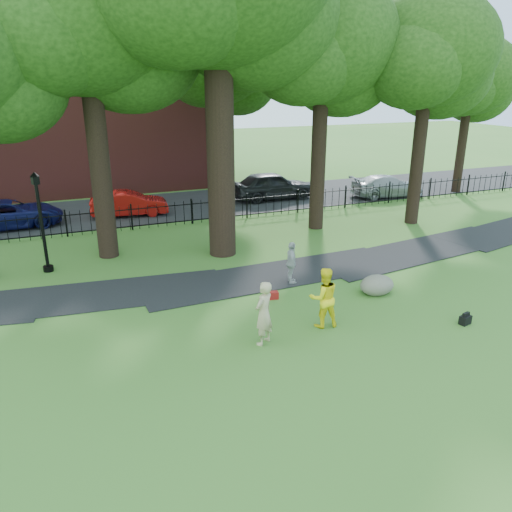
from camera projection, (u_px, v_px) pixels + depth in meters
name	position (u px, v px, depth m)	size (l,w,h in m)	color
ground	(296.00, 325.00, 14.97)	(120.00, 120.00, 0.00)	#3A6E26
footpath	(274.00, 276.00, 18.73)	(36.00, 2.60, 0.03)	black
street	(174.00, 206.00, 28.96)	(80.00, 7.00, 0.02)	black
iron_fence	(192.00, 212.00, 25.26)	(44.00, 0.04, 1.20)	black
brick_building	(81.00, 95.00, 32.55)	(18.00, 8.00, 12.00)	maroon
tree_row	(220.00, 47.00, 19.76)	(26.82, 7.96, 12.42)	black
woman	(264.00, 313.00, 13.63)	(0.67, 0.44, 1.85)	tan
man	(324.00, 298.00, 14.62)	(0.89, 0.70, 1.84)	yellow
pedestrian	(291.00, 263.00, 17.78)	(0.91, 0.38, 1.56)	#AAABAF
boulder	(377.00, 284.00, 17.07)	(1.22, 0.92, 0.71)	#696558
lamppost	(42.00, 224.00, 18.54)	(0.38, 0.38, 3.82)	black
backpack	(465.00, 320.00, 14.98)	(0.36, 0.22, 0.27)	black
red_bag	(273.00, 295.00, 16.72)	(0.36, 0.23, 0.25)	maroon
red_sedan	(129.00, 204.00, 26.71)	(1.41, 4.04, 1.33)	#A6100C
navy_van	(9.00, 214.00, 24.53)	(2.30, 4.99, 1.39)	#0E1147
grey_car	(272.00, 185.00, 30.33)	(2.01, 5.00, 1.70)	black
silver_car	(387.00, 186.00, 31.08)	(1.87, 4.61, 1.34)	#999DA2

